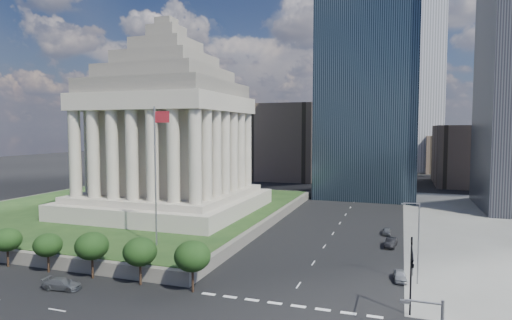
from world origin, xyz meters
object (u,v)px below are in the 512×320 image
at_px(parked_sedan_mid, 391,243).
at_px(parked_sedan_far, 387,231).
at_px(suv_grey, 62,284).
at_px(parked_sedan_near, 400,276).
at_px(traffic_signal_ne, 412,270).
at_px(war_memorial, 168,116).
at_px(flagpole, 156,168).
at_px(street_lamp_north, 417,238).

bearing_deg(parked_sedan_mid, parked_sedan_far, 103.16).
bearing_deg(parked_sedan_mid, suv_grey, -132.00).
relative_size(suv_grey, parked_sedan_near, 1.25).
height_order(traffic_signal_ne, suv_grey, traffic_signal_ne).
relative_size(war_memorial, parked_sedan_mid, 9.01).
bearing_deg(parked_sedan_far, parked_sedan_near, -84.35).
distance_m(parked_sedan_near, parked_sedan_mid, 15.63).
bearing_deg(parked_sedan_far, suv_grey, -131.52).
xyz_separation_m(suv_grey, parked_sedan_far, (34.91, 39.47, -0.05)).
distance_m(war_memorial, parked_sedan_mid, 49.15).
distance_m(war_memorial, flagpole, 28.16).
xyz_separation_m(war_memorial, flagpole, (12.17, -24.00, -8.29)).
height_order(street_lamp_north, suv_grey, street_lamp_north).
bearing_deg(flagpole, war_memorial, 116.89).
relative_size(traffic_signal_ne, suv_grey, 1.75).
relative_size(war_memorial, traffic_signal_ne, 4.88).
bearing_deg(flagpole, parked_sedan_far, 39.18).
xyz_separation_m(traffic_signal_ne, parked_sedan_far, (-3.35, 35.55, -4.64)).
relative_size(flagpole, parked_sedan_far, 5.59).
bearing_deg(flagpole, parked_sedan_mid, 28.25).
bearing_deg(flagpole, parked_sedan_near, 2.68).
height_order(street_lamp_north, parked_sedan_near, street_lamp_north).
xyz_separation_m(war_memorial, suv_grey, (8.24, -38.22, -20.74)).
height_order(traffic_signal_ne, parked_sedan_far, traffic_signal_ne).
bearing_deg(suv_grey, traffic_signal_ne, -90.69).
xyz_separation_m(traffic_signal_ne, parked_sedan_mid, (-2.45, 27.43, -4.54)).
height_order(flagpole, parked_sedan_mid, flagpole).
height_order(war_memorial, parked_sedan_mid, war_memorial).
relative_size(war_memorial, street_lamp_north, 3.90).
bearing_deg(parked_sedan_far, flagpole, -140.85).
xyz_separation_m(flagpole, parked_sedan_mid, (31.88, 17.13, -12.40)).
xyz_separation_m(war_memorial, parked_sedan_mid, (44.05, -6.87, -20.69)).
bearing_deg(street_lamp_north, parked_sedan_far, 99.79).
distance_m(flagpole, suv_grey, 19.31).
distance_m(traffic_signal_ne, parked_sedan_near, 12.77).
distance_m(flagpole, parked_sedan_far, 41.87).
height_order(parked_sedan_near, parked_sedan_far, parked_sedan_near).
height_order(parked_sedan_near, parked_sedan_mid, parked_sedan_mid).
relative_size(traffic_signal_ne, parked_sedan_far, 2.24).
distance_m(traffic_signal_ne, parked_sedan_mid, 27.91).
height_order(war_memorial, parked_sedan_far, war_memorial).
xyz_separation_m(street_lamp_north, parked_sedan_near, (-1.83, 0.56, -5.04)).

